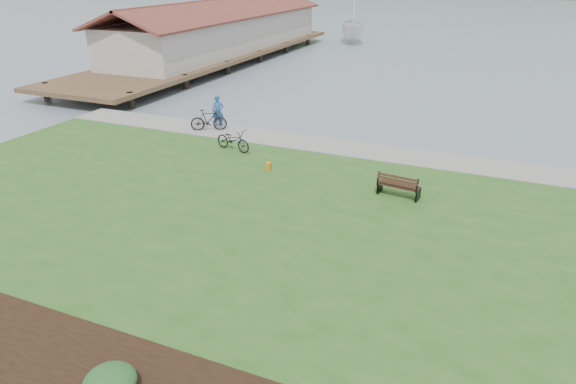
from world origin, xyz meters
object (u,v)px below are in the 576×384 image
person (218,109)px  bicycle_a (233,140)px  sailboat (352,43)px  park_bench (398,185)px

person → bicycle_a: bearing=-74.1°
bicycle_a → sailboat: (-6.04, 38.78, -0.90)m
park_bench → person: 11.64m
park_bench → person: bearing=161.2°
person → bicycle_a: person is taller
park_bench → bicycle_a: bicycle_a is taller
person → sailboat: bearing=71.3°
bicycle_a → park_bench: bearing=-92.1°
sailboat → person: bearing=-104.1°
park_bench → person: (-10.46, 5.08, 0.51)m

